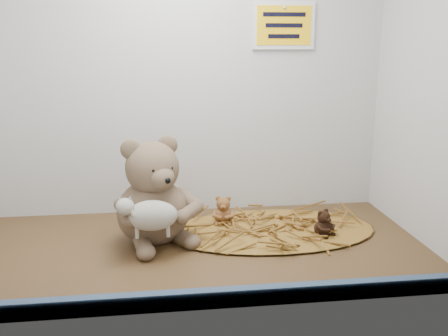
{
  "coord_description": "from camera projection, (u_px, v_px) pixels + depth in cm",
  "views": [
    {
      "loc": [
        -5.98,
        -116.67,
        50.57
      ],
      "look_at": [
        9.13,
        1.79,
        20.16
      ],
      "focal_mm": 40.0,
      "sensor_mm": 36.0,
      "label": 1
    }
  ],
  "objects": [
    {
      "name": "wall_sign",
      "position": [
        284.0,
        25.0,
        1.44
      ],
      "size": [
        16.0,
        1.2,
        11.0
      ],
      "primitive_type": "cube",
      "color": "#F1B40C",
      "rests_on": "back_wall"
    },
    {
      "name": "mini_teddy_brown",
      "position": [
        323.0,
        222.0,
        1.31
      ],
      "size": [
        8.03,
        8.1,
        6.98
      ],
      "primitive_type": null,
      "rotation": [
        0.0,
        0.0,
        0.62
      ],
      "color": "black",
      "rests_on": "straw_bed"
    },
    {
      "name": "main_teddy",
      "position": [
        152.0,
        191.0,
        1.27
      ],
      "size": [
        29.98,
        30.58,
        27.52
      ],
      "primitive_type": null,
      "rotation": [
        0.0,
        0.0,
        0.43
      ],
      "color": "#78644A",
      "rests_on": "shelf_floor"
    },
    {
      "name": "mini_teddy_tan",
      "position": [
        223.0,
        209.0,
        1.4
      ],
      "size": [
        7.11,
        7.41,
        7.8
      ],
      "primitive_type": null,
      "rotation": [
        0.0,
        0.0,
        -0.13
      ],
      "color": "#9A6232",
      "rests_on": "straw_bed"
    },
    {
      "name": "toy_lamb",
      "position": [
        152.0,
        216.0,
        1.18
      ],
      "size": [
        15.84,
        9.67,
        10.24
      ],
      "primitive_type": null,
      "color": "beige",
      "rests_on": "main_teddy"
    },
    {
      "name": "alcove_shell",
      "position": [
        184.0,
        65.0,
        1.23
      ],
      "size": [
        120.4,
        60.2,
        90.4
      ],
      "color": "#493519",
      "rests_on": "ground"
    },
    {
      "name": "straw_bed",
      "position": [
        271.0,
        230.0,
        1.36
      ],
      "size": [
        57.58,
        33.43,
        1.11
      ],
      "primitive_type": "ellipsoid",
      "color": "brown",
      "rests_on": "shelf_floor"
    },
    {
      "name": "front_rail",
      "position": [
        197.0,
        299.0,
        0.97
      ],
      "size": [
        119.28,
        2.2,
        3.6
      ],
      "primitive_type": "cube",
      "color": "#3C5373",
      "rests_on": "shelf_floor"
    }
  ]
}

